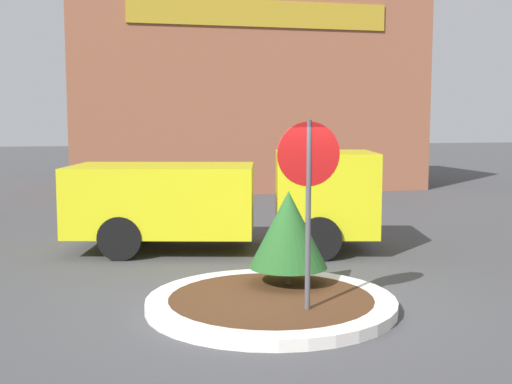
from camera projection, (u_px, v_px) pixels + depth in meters
ground_plane at (271, 308)px, 8.85m from camera, size 120.00×120.00×0.00m
traffic_island at (271, 303)px, 8.85m from camera, size 3.45×3.45×0.16m
stop_sign at (308, 181)px, 8.10m from camera, size 0.82×0.07×2.59m
island_shrub at (288, 229)px, 9.47m from camera, size 1.17×1.17×1.39m
utility_truck at (224, 197)px, 12.76m from camera, size 6.28×3.40×1.97m
storefront_building at (243, 97)px, 25.10m from camera, size 12.92×6.07×7.03m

